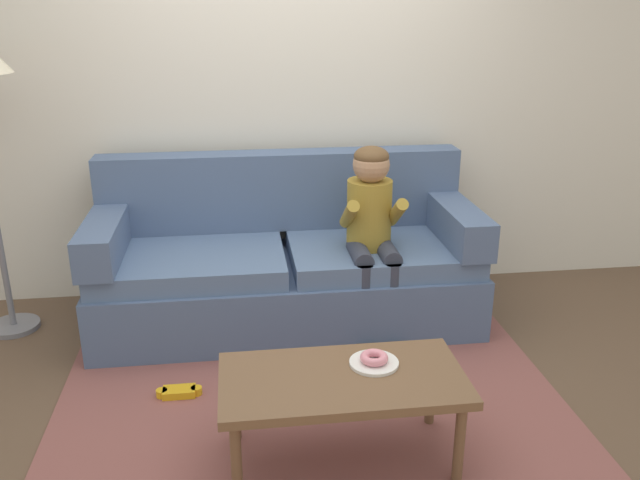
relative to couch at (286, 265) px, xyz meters
The scene contains 9 objects.
ground 0.92m from the couch, 87.36° to the right, with size 10.00×10.00×0.00m, color brown.
wall_back 1.18m from the couch, 85.89° to the left, with size 8.00×0.10×2.80m, color silver.
area_rug 1.16m from the couch, 87.96° to the right, with size 2.47×1.87×0.01m, color brown.
couch is the anchor object (origin of this frame).
coffee_table 1.40m from the couch, 85.17° to the right, with size 1.01×0.52×0.41m.
person_child 0.61m from the couch, 23.81° to the right, with size 0.34×0.58×1.10m.
plate 1.35m from the couch, 78.70° to the right, with size 0.21×0.21×0.01m, color white.
donut 1.35m from the couch, 78.70° to the right, with size 0.12×0.12×0.04m, color pink.
toy_controller 1.07m from the couch, 126.53° to the right, with size 0.23×0.09×0.05m.
Camera 1 is at (-0.32, -2.87, 1.86)m, focal length 37.09 mm.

